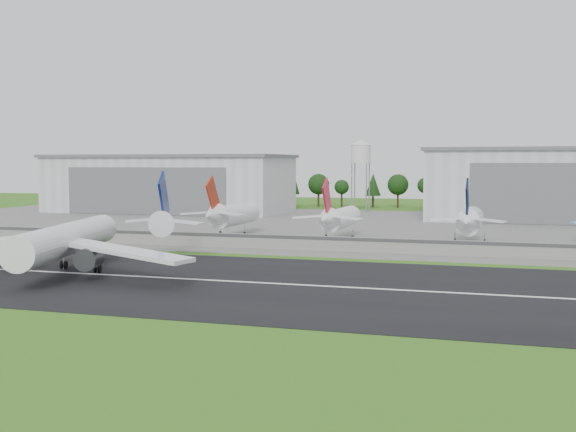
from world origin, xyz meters
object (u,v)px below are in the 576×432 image
(main_airliner, at_px, (65,247))
(parked_jet_red_b, at_px, (338,218))
(parked_jet_navy, at_px, (470,220))
(parked_jet_red_a, at_px, (230,214))

(main_airliner, height_order, parked_jet_red_b, main_airliner)
(parked_jet_navy, bearing_deg, main_airliner, -135.10)
(parked_jet_red_a, xyz_separation_m, parked_jet_red_b, (29.43, -0.05, -0.28))
(parked_jet_red_a, relative_size, parked_jet_red_b, 1.00)
(parked_jet_red_b, bearing_deg, main_airliner, -117.37)
(main_airliner, distance_m, parked_jet_navy, 94.88)
(parked_jet_red_a, height_order, parked_jet_navy, parked_jet_red_a)
(parked_jet_red_a, height_order, parked_jet_red_b, parked_jet_red_a)
(main_airliner, xyz_separation_m, parked_jet_navy, (67.20, 66.97, 1.21))
(parked_jet_red_a, distance_m, parked_jet_red_b, 29.44)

